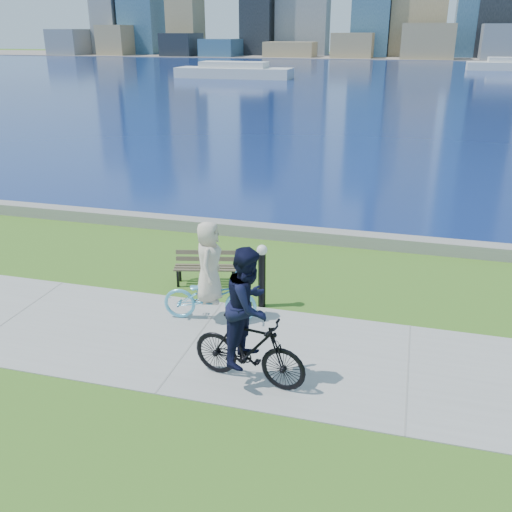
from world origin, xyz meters
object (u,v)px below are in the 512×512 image
at_px(park_bench, 206,265).
at_px(cyclist_woman, 210,284).
at_px(cyclist_man, 249,328).
at_px(bollard_lamp, 262,272).

relative_size(park_bench, cyclist_woman, 0.73).
bearing_deg(cyclist_woman, cyclist_man, -153.38).
xyz_separation_m(park_bench, bollard_lamp, (1.57, -0.84, 0.35)).
bearing_deg(bollard_lamp, cyclist_woman, -134.23).
distance_m(cyclist_woman, cyclist_man, 2.40).
distance_m(park_bench, cyclist_woman, 1.90).
height_order(bollard_lamp, cyclist_woman, cyclist_woman).
distance_m(bollard_lamp, cyclist_man, 2.89).
xyz_separation_m(park_bench, cyclist_woman, (0.71, -1.72, 0.34)).
bearing_deg(cyclist_woman, bollard_lamp, -53.05).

